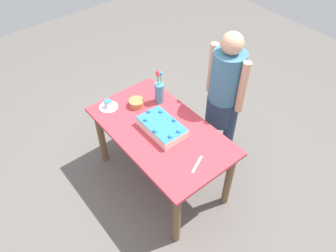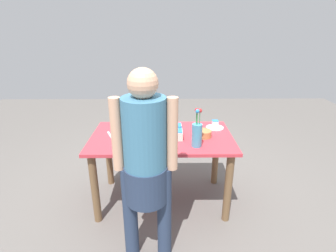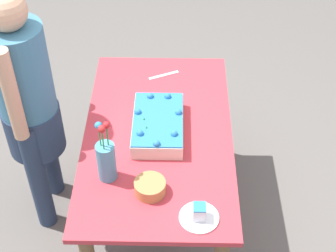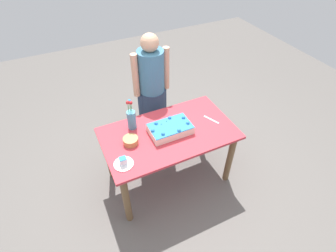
# 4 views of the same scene
# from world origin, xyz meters

# --- Properties ---
(ground_plane) EXTENTS (8.00, 8.00, 0.00)m
(ground_plane) POSITION_xyz_m (0.00, 0.00, 0.00)
(ground_plane) COLOR #625D59
(dining_table) EXTENTS (1.36, 0.78, 0.73)m
(dining_table) POSITION_xyz_m (0.00, 0.00, 0.61)
(dining_table) COLOR #C33540
(dining_table) RESTS_ON ground_plane
(sheet_cake) EXTENTS (0.43, 0.26, 0.11)m
(sheet_cake) POSITION_xyz_m (-0.02, -0.00, 0.78)
(sheet_cake) COLOR beige
(sheet_cake) RESTS_ON dining_table
(serving_plate_with_slice) EXTENTS (0.18, 0.18, 0.08)m
(serving_plate_with_slice) POSITION_xyz_m (0.55, 0.20, 0.76)
(serving_plate_with_slice) COLOR white
(serving_plate_with_slice) RESTS_ON dining_table
(cake_knife) EXTENTS (0.10, 0.18, 0.00)m
(cake_knife) POSITION_xyz_m (-0.50, 0.02, 0.73)
(cake_knife) COLOR silver
(cake_knife) RESTS_ON dining_table
(flower_vase) EXTENTS (0.09, 0.09, 0.35)m
(flower_vase) POSITION_xyz_m (0.31, -0.23, 0.85)
(flower_vase) COLOR teal
(flower_vase) RESTS_ON dining_table
(fruit_bowl) EXTENTS (0.15, 0.15, 0.06)m
(fruit_bowl) POSITION_xyz_m (0.40, -0.02, 0.76)
(fruit_bowl) COLOR #B47945
(fruit_bowl) RESTS_ON dining_table
(person_standing) EXTENTS (0.45, 0.31, 1.49)m
(person_standing) POSITION_xyz_m (-0.10, -0.69, 0.85)
(person_standing) COLOR #283650
(person_standing) RESTS_ON ground_plane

